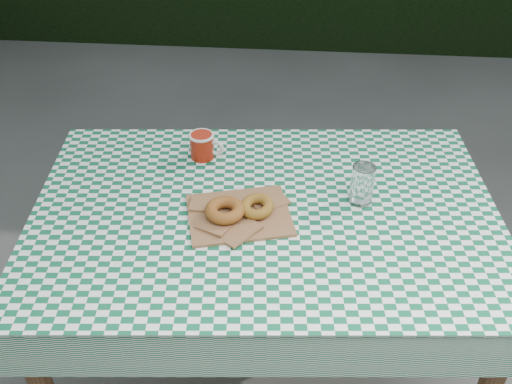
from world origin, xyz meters
TOP-DOWN VIEW (x-y plane):
  - table at (-0.16, 0.05)m, footprint 1.34×0.95m
  - tablecloth at (-0.16, 0.05)m, footprint 1.36×0.98m
  - paper_bag at (-0.23, 0.02)m, footprint 0.32×0.28m
  - bagel_front at (-0.27, 0.00)m, footprint 0.15×0.15m
  - bagel_back at (-0.18, 0.03)m, footprint 0.13×0.13m
  - coffee_mug at (-0.38, 0.30)m, footprint 0.17×0.17m
  - drinking_glass at (0.10, 0.12)m, footprint 0.09×0.09m

SIDE VIEW (x-z plane):
  - table at x=-0.16m, z-range 0.00..0.75m
  - tablecloth at x=-0.16m, z-range 0.75..0.76m
  - paper_bag at x=-0.23m, z-range 0.76..0.77m
  - bagel_back at x=-0.18m, z-range 0.77..0.80m
  - bagel_front at x=-0.27m, z-range 0.77..0.80m
  - coffee_mug at x=-0.38m, z-range 0.76..0.84m
  - drinking_glass at x=0.10m, z-range 0.76..0.87m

